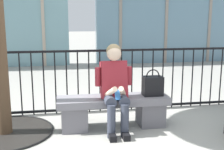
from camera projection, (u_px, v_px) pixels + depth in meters
ground_plane at (113, 127)px, 4.23m from camera, size 60.00×60.00×0.00m
stone_bench at (113, 109)px, 4.17m from camera, size 1.60×0.44×0.45m
seated_person_with_phone at (115, 85)px, 3.98m from camera, size 0.52×0.66×1.21m
handbag_on_bench at (153, 86)px, 4.20m from camera, size 0.28×0.19×0.39m
plaza_railing at (105, 80)px, 4.85m from camera, size 8.25×0.04×1.05m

